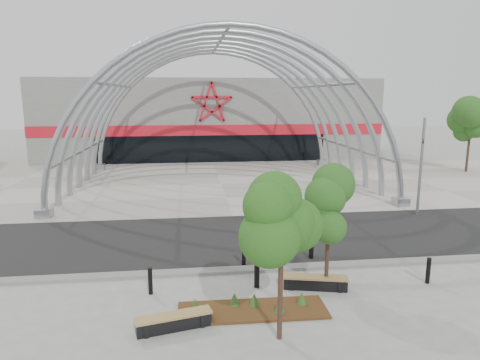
{
  "coord_description": "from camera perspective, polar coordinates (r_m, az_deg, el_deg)",
  "views": [
    {
      "loc": [
        -2.33,
        -15.01,
        6.43
      ],
      "look_at": [
        0.0,
        4.0,
        2.6
      ],
      "focal_mm": 32.0,
      "sensor_mm": 36.0,
      "label": 1
    }
  ],
  "objects": [
    {
      "name": "road",
      "position": [
        19.73,
        0.18,
        -7.68
      ],
      "size": [
        140.0,
        7.0,
        0.02
      ],
      "primitive_type": "cube",
      "color": "black",
      "rests_on": "ground"
    },
    {
      "name": "bollard_2",
      "position": [
        14.76,
        2.27,
        -12.11
      ],
      "size": [
        0.18,
        0.18,
        1.13
      ],
      "primitive_type": "cylinder",
      "color": "black",
      "rests_on": "ground"
    },
    {
      "name": "street_tree_0",
      "position": [
        11.0,
        5.56,
        -6.5
      ],
      "size": [
        1.88,
        1.88,
        4.28
      ],
      "color": "black",
      "rests_on": "ground"
    },
    {
      "name": "kerb",
      "position": [
        16.24,
        1.86,
        -11.79
      ],
      "size": [
        60.0,
        0.5,
        0.12
      ],
      "primitive_type": "cube",
      "color": "slate",
      "rests_on": "ground"
    },
    {
      "name": "bollard_0",
      "position": [
        14.64,
        -11.87,
        -13.06
      ],
      "size": [
        0.14,
        0.14,
        0.9
      ],
      "primitive_type": "cylinder",
      "color": "black",
      "rests_on": "ground"
    },
    {
      "name": "street_tree_1",
      "position": [
        14.2,
        11.8,
        -3.63
      ],
      "size": [
        1.66,
        1.66,
        3.94
      ],
      "color": "black",
      "rests_on": "ground"
    },
    {
      "name": "ground",
      "position": [
        16.49,
        1.73,
        -11.64
      ],
      "size": [
        140.0,
        140.0,
        0.0
      ],
      "primitive_type": "plane",
      "color": "gray",
      "rests_on": "ground"
    },
    {
      "name": "bench_0",
      "position": [
        12.67,
        -8.81,
        -18.2
      ],
      "size": [
        2.18,
        0.94,
        0.45
      ],
      "color": "black",
      "rests_on": "ground"
    },
    {
      "name": "forecourt",
      "position": [
        31.26,
        -2.56,
        -0.53
      ],
      "size": [
        60.0,
        17.0,
        0.04
      ],
      "primitive_type": "cube",
      "color": "#9C988D",
      "rests_on": "ground"
    },
    {
      "name": "bollard_3",
      "position": [
        17.39,
        9.51,
        -8.56
      ],
      "size": [
        0.18,
        0.18,
        1.14
      ],
      "primitive_type": "cylinder",
      "color": "black",
      "rests_on": "ground"
    },
    {
      "name": "planting_bed",
      "position": [
        13.46,
        1.41,
        -16.68
      ],
      "size": [
        4.51,
        1.47,
        0.47
      ],
      "color": "#3E270D",
      "rests_on": "ground"
    },
    {
      "name": "vault_canopy",
      "position": [
        31.26,
        -2.56,
        -0.54
      ],
      "size": [
        20.8,
        15.8,
        20.36
      ],
      "color": "#999EA4",
      "rests_on": "ground"
    },
    {
      "name": "bollard_4",
      "position": [
        16.44,
        23.81,
        -10.99
      ],
      "size": [
        0.15,
        0.15,
        0.92
      ],
      "primitive_type": "cylinder",
      "color": "black",
      "rests_on": "ground"
    },
    {
      "name": "bench_1",
      "position": [
        14.99,
        9.99,
        -13.34
      ],
      "size": [
        2.21,
        0.95,
        0.45
      ],
      "color": "black",
      "rests_on": "ground"
    },
    {
      "name": "arena_building",
      "position": [
        48.58,
        -4.28,
        8.4
      ],
      "size": [
        34.0,
        15.24,
        8.0
      ],
      "color": "slate",
      "rests_on": "ground"
    },
    {
      "name": "signal_pole",
      "position": [
        24.75,
        22.99,
        1.85
      ],
      "size": [
        0.34,
        0.74,
        5.25
      ],
      "color": "gray",
      "rests_on": "ground"
    },
    {
      "name": "bollard_1",
      "position": [
        16.49,
        0.51,
        -9.93
      ],
      "size": [
        0.15,
        0.15,
        0.91
      ],
      "primitive_type": "cylinder",
      "color": "black",
      "rests_on": "ground"
    },
    {
      "name": "bg_tree_1",
      "position": [
        40.48,
        28.44,
        6.87
      ],
      "size": [
        2.7,
        2.7,
        5.91
      ],
      "color": "#2F2013",
      "rests_on": "ground"
    }
  ]
}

